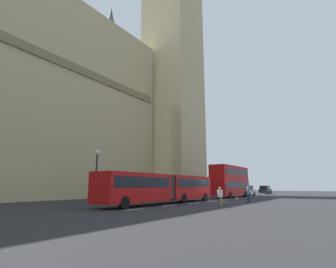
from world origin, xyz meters
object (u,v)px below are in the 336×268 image
traffic_cone_middle (237,198)px  street_lamp (96,173)px  clock_tower (173,14)px  traffic_cone_west (222,200)px  sedan_trailing (265,190)px  pedestrian_near_cones (220,196)px  articulated_bus (163,186)px  pedestrian_by_kerb (248,194)px  sedan_lead (247,191)px  double_decker_bus (230,180)px

traffic_cone_middle → street_lamp: street_lamp is taller
clock_tower → traffic_cone_west: size_ratio=135.11×
sedan_trailing → clock_tower: bearing=141.2°
street_lamp → pedestrian_near_cones: 11.98m
clock_tower → articulated_bus: size_ratio=4.60×
traffic_cone_west → traffic_cone_middle: (5.12, 0.16, 0.00)m
traffic_cone_west → traffic_cone_middle: 5.13m
traffic_cone_west → pedestrian_by_kerb: bearing=-57.2°
sedan_lead → traffic_cone_west: 22.27m
pedestrian_near_cones → street_lamp: bearing=110.3°
traffic_cone_west → double_decker_bus: bearing=16.8°
sedan_lead → pedestrian_by_kerb: bearing=-162.0°
sedan_trailing → street_lamp: bearing=174.6°
articulated_bus → pedestrian_near_cones: size_ratio=10.07×
sedan_trailing → street_lamp: (-45.52, 4.31, 2.14)m
sedan_lead → pedestrian_by_kerb: size_ratio=2.60×
street_lamp → clock_tower: bearing=18.5°
double_decker_bus → traffic_cone_west: double_decker_bus is taller
traffic_cone_middle → pedestrian_near_cones: size_ratio=0.34×
articulated_bus → pedestrian_near_cones: 6.66m
sedan_lead → sedan_trailing: 13.46m
traffic_cone_west → sedan_trailing: bearing=6.9°
street_lamp → pedestrian_near_cones: size_ratio=3.12×
street_lamp → pedestrian_by_kerb: 16.29m
traffic_cone_west → pedestrian_near_cones: 6.60m
clock_tower → street_lamp: clock_tower is taller
pedestrian_by_kerb → sedan_trailing: bearing=11.3°
pedestrian_near_cones → pedestrian_by_kerb: bearing=0.0°
double_decker_bus → pedestrian_by_kerb: (-11.91, -6.54, -1.80)m
traffic_cone_west → pedestrian_by_kerb: (1.59, -2.46, 0.63)m
pedestrian_near_cones → articulated_bus: bearing=82.3°
sedan_trailing → pedestrian_near_cones: bearing=-170.8°
traffic_cone_middle → pedestrian_by_kerb: size_ratio=0.34×
articulated_bus → pedestrian_near_cones: articulated_bus is taller
double_decker_bus → sedan_lead: (8.38, 0.03, -1.80)m
sedan_lead → sedan_trailing: size_ratio=1.00×
sedan_lead → street_lamp: (-32.06, 4.47, 2.14)m
clock_tower → articulated_bus: clock_tower is taller
traffic_cone_west → street_lamp: street_lamp is taller
articulated_bus → traffic_cone_west: size_ratio=29.35×
sedan_lead → pedestrian_near_cones: bearing=-166.8°
articulated_bus → street_lamp: (-4.98, 4.51, 1.31)m
articulated_bus → sedan_lead: articulated_bus is taller
pedestrian_by_kerb → clock_tower: bearing=51.1°
sedan_lead → traffic_cone_west: (-21.88, -4.11, -0.63)m
sedan_trailing → traffic_cone_middle: sedan_trailing is taller
traffic_cone_west → traffic_cone_middle: bearing=1.8°
articulated_bus → traffic_cone_west: bearing=-38.1°
clock_tower → traffic_cone_west: (-18.17, -18.07, -40.89)m
double_decker_bus → sedan_trailing: 21.92m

